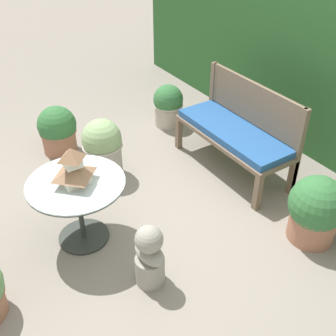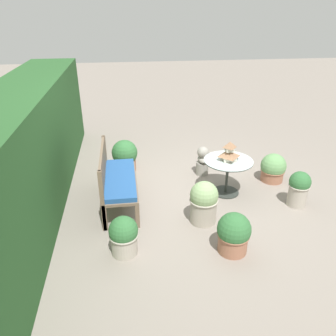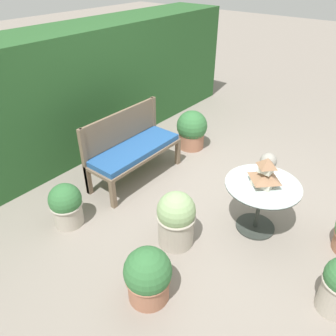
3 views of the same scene
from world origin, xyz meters
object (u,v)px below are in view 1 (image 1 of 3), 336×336
object	(u,v)px
potted_plant_bench_left	(58,130)
garden_bench	(233,135)
garden_bust	(150,256)
potted_plant_patio_mid	(103,148)
pagoda_birdhouse	(73,168)
potted_plant_hedge_corner	(168,105)
patio_table	(77,195)
potted_plant_table_far	(316,210)

from	to	relation	value
potted_plant_bench_left	garden_bench	bearing A→B (deg)	46.63
garden_bust	potted_plant_patio_mid	size ratio (longest dim) A/B	0.86
pagoda_birdhouse	potted_plant_patio_mid	size ratio (longest dim) A/B	0.50
garden_bench	garden_bust	world-z (taller)	garden_bust
garden_bench	potted_plant_hedge_corner	size ratio (longest dim) A/B	2.57
patio_table	potted_plant_bench_left	distance (m)	1.50
patio_table	potted_plant_table_far	xyz separation A→B (m)	(1.07, 1.66, -0.17)
potted_plant_bench_left	potted_plant_patio_mid	world-z (taller)	potted_plant_patio_mid
pagoda_birdhouse	potted_plant_bench_left	distance (m)	1.56
garden_bust	potted_plant_table_far	size ratio (longest dim) A/B	0.90
garden_bench	potted_plant_table_far	bearing A→B (deg)	-4.34
potted_plant_hedge_corner	garden_bench	bearing A→B (deg)	1.50
garden_bust	pagoda_birdhouse	bearing A→B (deg)	-166.33
potted_plant_patio_mid	garden_bench	bearing A→B (deg)	61.80
garden_bench	patio_table	xyz separation A→B (m)	(0.12, -1.75, 0.07)
garden_bust	potted_plant_hedge_corner	size ratio (longest dim) A/B	1.04
potted_plant_hedge_corner	potted_plant_table_far	bearing A→B (deg)	-1.45
potted_plant_hedge_corner	potted_plant_table_far	distance (m)	2.36
patio_table	potted_plant_bench_left	xyz separation A→B (m)	(-1.44, 0.35, -0.21)
potted_plant_table_far	potted_plant_bench_left	bearing A→B (deg)	-152.45
garden_bust	potted_plant_bench_left	world-z (taller)	same
garden_bench	potted_plant_bench_left	world-z (taller)	potted_plant_bench_left
garden_bench	pagoda_birdhouse	distance (m)	1.79
garden_bust	potted_plant_bench_left	bearing A→B (deg)	172.28
pagoda_birdhouse	potted_plant_patio_mid	distance (m)	1.03
garden_bench	pagoda_birdhouse	size ratio (longest dim) A/B	4.22
pagoda_birdhouse	potted_plant_patio_mid	xyz separation A→B (m)	(-0.75, 0.57, -0.42)
patio_table	garden_bust	distance (m)	0.79
garden_bust	patio_table	bearing A→B (deg)	-166.33
pagoda_birdhouse	patio_table	bearing A→B (deg)	0.00
patio_table	potted_plant_hedge_corner	distance (m)	2.16
garden_bench	potted_plant_bench_left	distance (m)	1.93
garden_bust	potted_plant_bench_left	xyz separation A→B (m)	(-2.17, 0.11, 0.00)
potted_plant_hedge_corner	potted_plant_patio_mid	bearing A→B (deg)	-64.91
pagoda_birdhouse	potted_plant_hedge_corner	world-z (taller)	pagoda_birdhouse
potted_plant_patio_mid	potted_plant_bench_left	bearing A→B (deg)	-162.23
potted_plant_hedge_corner	potted_plant_bench_left	size ratio (longest dim) A/B	0.96
garden_bench	potted_plant_table_far	size ratio (longest dim) A/B	2.20
patio_table	potted_plant_hedge_corner	size ratio (longest dim) A/B	1.51
potted_plant_hedge_corner	potted_plant_table_far	xyz separation A→B (m)	(2.36, -0.06, 0.04)
potted_plant_patio_mid	pagoda_birdhouse	bearing A→B (deg)	-37.43
potted_plant_hedge_corner	potted_plant_patio_mid	distance (m)	1.27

